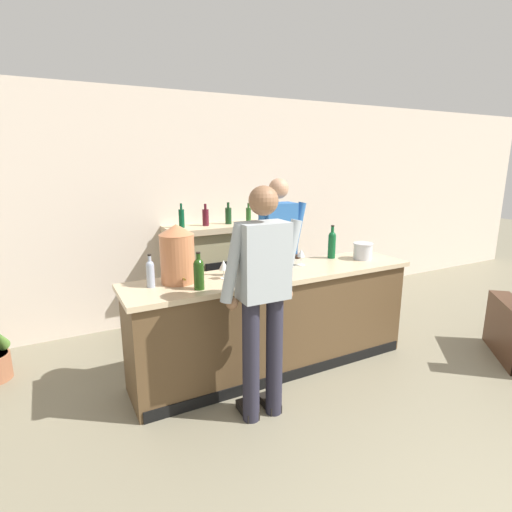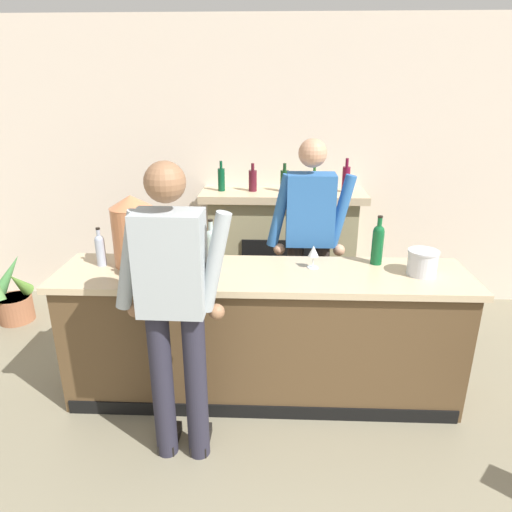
% 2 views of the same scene
% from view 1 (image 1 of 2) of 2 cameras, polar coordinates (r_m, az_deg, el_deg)
% --- Properties ---
extents(wall_back_panel, '(12.00, 0.07, 2.75)m').
position_cam_1_polar(wall_back_panel, '(5.19, -4.85, 6.94)').
color(wall_back_panel, beige).
rests_on(wall_back_panel, ground_plane).
extents(bar_counter, '(2.78, 0.64, 0.96)m').
position_cam_1_polar(bar_counter, '(3.84, 2.74, -9.20)').
color(bar_counter, brown).
rests_on(bar_counter, ground_plane).
extents(fireplace_stone, '(1.55, 0.52, 1.52)m').
position_cam_1_polar(fireplace_stone, '(5.08, -4.01, -1.95)').
color(fireplace_stone, gray).
rests_on(fireplace_stone, ground_plane).
extents(person_customer, '(0.66, 0.31, 1.80)m').
position_cam_1_polar(person_customer, '(2.94, 0.97, -5.64)').
color(person_customer, '#252330').
rests_on(person_customer, ground_plane).
extents(person_bartender, '(0.66, 0.30, 1.79)m').
position_cam_1_polar(person_bartender, '(4.29, 3.17, 0.39)').
color(person_bartender, '#2B2421').
rests_on(person_bartender, ground_plane).
extents(copper_dispenser, '(0.29, 0.33, 0.49)m').
position_cam_1_polar(copper_dispenser, '(3.37, -11.19, 0.35)').
color(copper_dispenser, '#BF7349').
rests_on(copper_dispenser, bar_counter).
extents(ice_bucket_steel, '(0.20, 0.20, 0.17)m').
position_cam_1_polar(ice_bucket_steel, '(4.28, 15.02, 0.69)').
color(ice_bucket_steel, silver).
rests_on(ice_bucket_steel, bar_counter).
extents(wine_bottle_merlot_tall, '(0.08, 0.08, 0.35)m').
position_cam_1_polar(wine_bottle_merlot_tall, '(3.52, -2.35, -0.39)').
color(wine_bottle_merlot_tall, '#A0B9B7').
rests_on(wine_bottle_merlot_tall, bar_counter).
extents(wine_bottle_riesling_slim, '(0.08, 0.08, 0.30)m').
position_cam_1_polar(wine_bottle_riesling_slim, '(3.18, -8.17, -2.34)').
color(wine_bottle_riesling_slim, '#1F4312').
rests_on(wine_bottle_riesling_slim, bar_counter).
extents(wine_bottle_burgundy_dark, '(0.08, 0.08, 0.35)m').
position_cam_1_polar(wine_bottle_burgundy_dark, '(4.24, 10.79, 1.76)').
color(wine_bottle_burgundy_dark, '#105329').
rests_on(wine_bottle_burgundy_dark, bar_counter).
extents(wine_bottle_chardonnay_pale, '(0.07, 0.07, 0.27)m').
position_cam_1_polar(wine_bottle_chardonnay_pale, '(3.32, -14.85, -2.30)').
color(wine_bottle_chardonnay_pale, '#9DA8BE').
rests_on(wine_bottle_chardonnay_pale, bar_counter).
extents(wine_glass_mid_counter, '(0.07, 0.07, 0.16)m').
position_cam_1_polar(wine_glass_mid_counter, '(3.91, 6.48, 0.29)').
color(wine_glass_mid_counter, silver).
rests_on(wine_glass_mid_counter, bar_counter).
extents(wine_glass_front_left, '(0.08, 0.08, 0.17)m').
position_cam_1_polar(wine_glass_front_left, '(3.44, -4.66, -1.36)').
color(wine_glass_front_left, silver).
rests_on(wine_glass_front_left, bar_counter).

